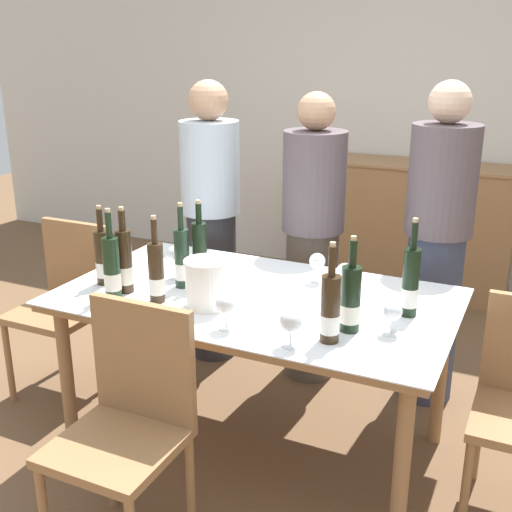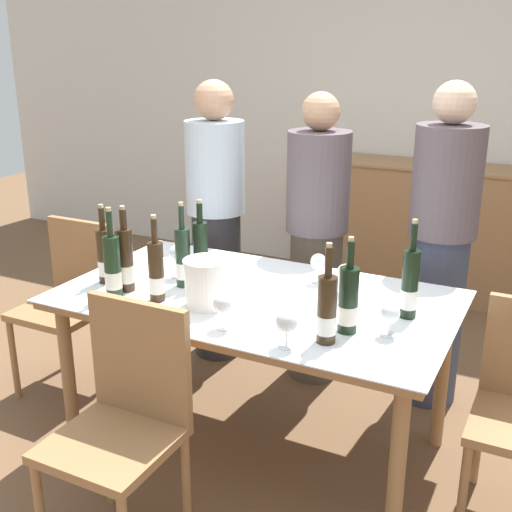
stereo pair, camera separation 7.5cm
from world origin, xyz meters
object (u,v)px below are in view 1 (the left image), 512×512
object	(u,v)px
wine_glass_2	(176,255)
person_guest_left	(313,242)
wine_bottle_0	(330,310)
chair_near_front	(129,414)
wine_bottle_5	(156,274)
wine_glass_4	(317,262)
wine_glass_3	(291,322)
chair_left_end	(67,296)
dining_table	(256,311)
wine_bottle_8	(200,256)
wine_bottle_7	(125,262)
sideboard_cabinet	(401,226)
wine_glass_1	(345,273)
wine_glass_5	(392,313)
ice_bucket	(207,282)
wine_bottle_4	(182,259)
wine_glass_0	(226,305)
person_guest_right	(436,249)
wine_bottle_3	(410,283)
wine_bottle_1	(103,258)
wine_bottle_2	(351,300)
wine_bottle_6	(112,269)
person_host	(211,224)

from	to	relation	value
wine_glass_2	person_guest_left	xyz separation A→B (m)	(0.40, 0.73, -0.09)
wine_bottle_0	person_guest_left	xyz separation A→B (m)	(-0.45, 1.05, -0.10)
wine_glass_2	chair_near_front	xyz separation A→B (m)	(0.26, -0.75, -0.34)
wine_bottle_5	wine_glass_4	size ratio (longest dim) A/B	2.73
wine_glass_3	chair_left_end	distance (m)	1.57
dining_table	wine_bottle_8	xyz separation A→B (m)	(-0.28, 0.01, 0.21)
wine_bottle_7	sideboard_cabinet	bearing A→B (deg)	75.53
wine_glass_1	wine_glass_5	bearing A→B (deg)	-48.55
ice_bucket	chair_near_front	xyz separation A→B (m)	(-0.04, -0.52, -0.33)
wine_glass_3	wine_glass_5	xyz separation A→B (m)	(0.30, 0.26, -0.01)
ice_bucket	wine_bottle_5	xyz separation A→B (m)	(-0.22, -0.04, 0.02)
wine_bottle_4	wine_bottle_7	world-z (taller)	wine_bottle_4
chair_near_front	wine_glass_0	bearing A→B (deg)	59.43
wine_bottle_5	person_guest_right	xyz separation A→B (m)	(0.97, 1.04, -0.06)
sideboard_cabinet	wine_glass_4	distance (m)	2.08
wine_bottle_0	person_guest_left	size ratio (longest dim) A/B	0.24
wine_glass_0	wine_glass_4	bearing A→B (deg)	77.60
chair_left_end	person_guest_right	size ratio (longest dim) A/B	0.55
chair_near_front	person_guest_left	bearing A→B (deg)	84.39
ice_bucket	wine_bottle_3	bearing A→B (deg)	18.76
wine_bottle_1	person_guest_left	size ratio (longest dim) A/B	0.23
wine_bottle_0	dining_table	bearing A→B (deg)	146.19
dining_table	wine_glass_0	bearing A→B (deg)	-83.15
wine_bottle_2	wine_glass_2	size ratio (longest dim) A/B	2.37
wine_bottle_3	wine_glass_2	xyz separation A→B (m)	(-1.07, -0.03, -0.02)
ice_bucket	wine_glass_4	xyz separation A→B (m)	(0.31, 0.46, -0.01)
wine_bottle_2	wine_glass_1	distance (m)	0.39
ice_bucket	wine_bottle_1	size ratio (longest dim) A/B	0.56
dining_table	wine_bottle_5	world-z (taller)	wine_bottle_5
wine_bottle_3	wine_glass_0	size ratio (longest dim) A/B	2.82
wine_bottle_8	person_guest_right	world-z (taller)	person_guest_right
wine_bottle_0	wine_bottle_2	xyz separation A→B (m)	(0.04, 0.12, 0.00)
wine_glass_3	wine_glass_0	bearing A→B (deg)	172.90
wine_bottle_0	chair_left_end	world-z (taller)	wine_bottle_0
wine_bottle_3	wine_bottle_1	bearing A→B (deg)	-170.22
wine_glass_3	dining_table	bearing A→B (deg)	129.26
wine_bottle_2	wine_glass_4	xyz separation A→B (m)	(-0.29, 0.44, -0.03)
wine_bottle_5	wine_bottle_7	world-z (taller)	wine_bottle_7
wine_bottle_7	wine_glass_2	world-z (taller)	wine_bottle_7
wine_bottle_2	wine_bottle_7	size ratio (longest dim) A/B	0.98
wine_glass_3	wine_glass_5	world-z (taller)	wine_glass_3
wine_bottle_6	chair_near_front	world-z (taller)	wine_bottle_6
wine_glass_0	wine_glass_5	bearing A→B (deg)	21.12
wine_bottle_3	wine_bottle_6	xyz separation A→B (m)	(-1.18, -0.35, -0.01)
person_host	person_guest_right	bearing A→B (deg)	2.06
wine_bottle_3	wine_bottle_6	world-z (taller)	wine_bottle_3
wine_bottle_2	wine_bottle_5	xyz separation A→B (m)	(-0.82, -0.07, 0.00)
chair_near_front	person_host	bearing A→B (deg)	107.68
wine_glass_1	wine_glass_2	world-z (taller)	wine_glass_2
sideboard_cabinet	ice_bucket	xyz separation A→B (m)	(-0.25, -2.51, 0.38)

